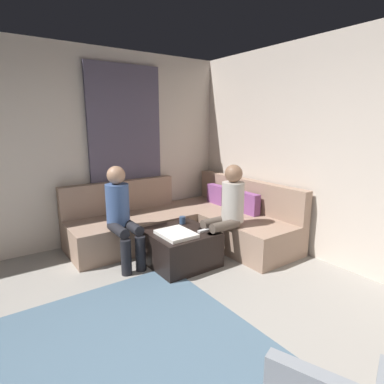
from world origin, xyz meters
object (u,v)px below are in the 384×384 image
person_on_couch_side (121,212)px  ottoman (180,247)px  coffee_mug (182,220)px  sectional_couch (188,223)px  game_remote (204,231)px  person_on_couch_back (227,209)px

person_on_couch_side → ottoman: bearing=144.0°
coffee_mug → sectional_couch: bearing=136.6°
game_remote → ottoman: bearing=-129.3°
game_remote → person_on_couch_side: person_on_couch_side is taller
coffee_mug → game_remote: size_ratio=0.63×
ottoman → coffee_mug: coffee_mug is taller
sectional_couch → person_on_couch_side: person_on_couch_side is taller
game_remote → person_on_couch_side: size_ratio=0.12×
person_on_couch_back → person_on_couch_side: 1.29m
sectional_couch → coffee_mug: sectional_couch is taller
person_on_couch_back → person_on_couch_side: (-0.62, -1.13, 0.00)m
person_on_couch_back → person_on_couch_side: bearing=61.1°
sectional_couch → coffee_mug: size_ratio=26.84×
game_remote → sectional_couch: bearing=159.1°
person_on_couch_side → sectional_couch: bearing=-172.2°
ottoman → person_on_couch_back: size_ratio=0.63×
sectional_couch → person_on_couch_side: 1.15m
sectional_couch → ottoman: 0.76m
sectional_couch → coffee_mug: (0.34, -0.32, 0.19)m
game_remote → person_on_couch_back: size_ratio=0.12×
sectional_couch → person_on_couch_side: (0.15, -1.07, 0.38)m
person_on_couch_side → person_on_couch_back: bearing=151.1°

